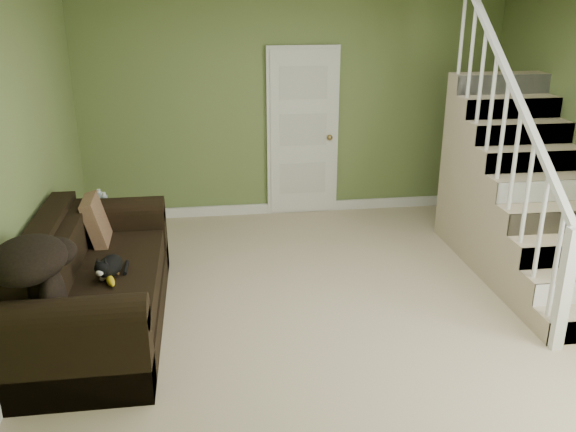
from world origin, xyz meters
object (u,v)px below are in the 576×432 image
object	(u,v)px
cat	(110,267)
banana	(110,280)
sofa	(93,288)
side_table	(103,240)

from	to	relation	value
cat	banana	world-z (taller)	cat
sofa	banana	xyz separation A→B (m)	(0.18, -0.24, 0.17)
side_table	banana	bearing A→B (deg)	-78.74
side_table	cat	distance (m)	1.34
cat	side_table	bearing A→B (deg)	115.55
sofa	side_table	bearing A→B (deg)	94.80
banana	sofa	bearing A→B (deg)	109.42
banana	side_table	bearing A→B (deg)	83.50
side_table	sofa	bearing A→B (deg)	-85.20
sofa	side_table	size ratio (longest dim) A/B	2.90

